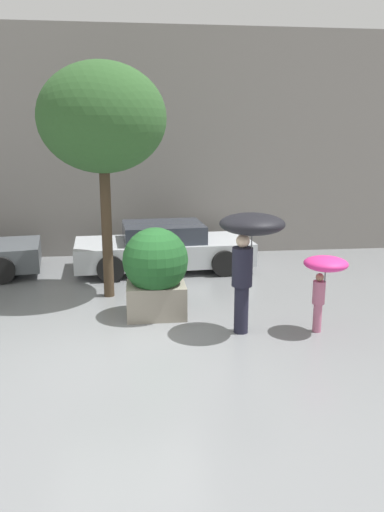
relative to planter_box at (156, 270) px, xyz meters
The scene contains 7 objects.
ground_plane 1.69m from the planter_box, 110.90° to the right, with size 40.00×40.00×0.00m, color slate.
building_facade 5.60m from the planter_box, 95.71° to the left, with size 18.00×0.30×6.00m.
planter_box is the anchor object (origin of this frame).
person_adult 1.93m from the planter_box, 34.77° to the right, with size 1.04×1.04×2.02m.
person_child 2.93m from the planter_box, 22.59° to the right, with size 0.72×0.72×1.31m.
parked_car_near 3.37m from the planter_box, 84.34° to the left, with size 4.37×2.26×1.15m.
street_tree 3.09m from the planter_box, 125.08° to the left, with size 2.45×2.45×4.59m.
Camera 1 is at (0.17, -7.31, 3.19)m, focal length 35.00 mm.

